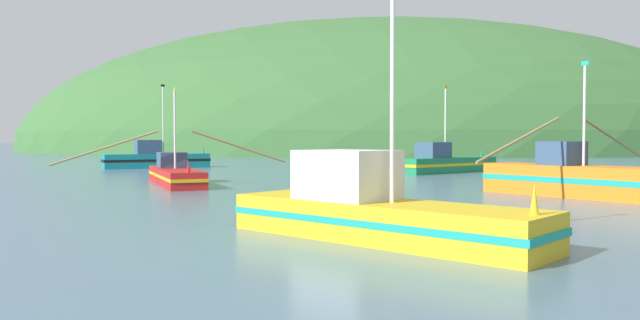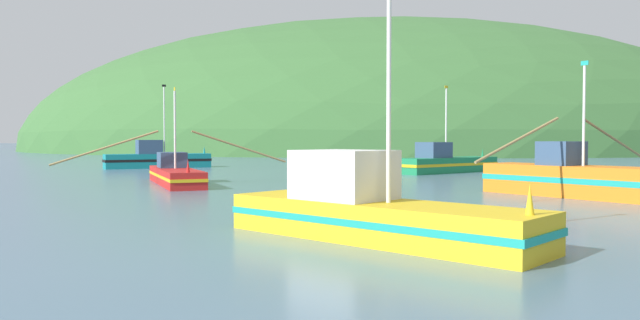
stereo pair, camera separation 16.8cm
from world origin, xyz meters
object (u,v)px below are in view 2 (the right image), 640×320
object	(u,v)px
fishing_boat_yellow	(370,210)
fishing_boat_teal	(157,159)
fishing_boat_orange	(569,178)
fishing_boat_red	(175,174)
fishing_boat_green	(446,163)

from	to	relation	value
fishing_boat_yellow	fishing_boat_teal	bearing A→B (deg)	154.71
fishing_boat_orange	fishing_boat_red	size ratio (longest dim) A/B	0.93
fishing_boat_red	fishing_boat_orange	bearing A→B (deg)	47.95
fishing_boat_green	fishing_boat_yellow	xyz separation A→B (m)	(-1.94, -33.16, -0.00)
fishing_boat_teal	fishing_boat_red	bearing A→B (deg)	-98.80
fishing_boat_orange	fishing_boat_teal	distance (m)	38.25
fishing_boat_teal	fishing_boat_yellow	distance (m)	42.89
fishing_boat_orange	fishing_boat_yellow	size ratio (longest dim) A/B	1.18
fishing_boat_red	fishing_boat_green	size ratio (longest dim) A/B	1.26
fishing_boat_teal	fishing_boat_green	bearing A→B (deg)	-43.49
fishing_boat_green	fishing_boat_yellow	world-z (taller)	fishing_boat_green
fishing_boat_orange	fishing_boat_red	distance (m)	21.61
fishing_boat_teal	fishing_boat_yellow	bearing A→B (deg)	-94.22
fishing_boat_orange	fishing_boat_yellow	world-z (taller)	fishing_boat_yellow
fishing_boat_green	fishing_boat_red	bearing A→B (deg)	175.14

